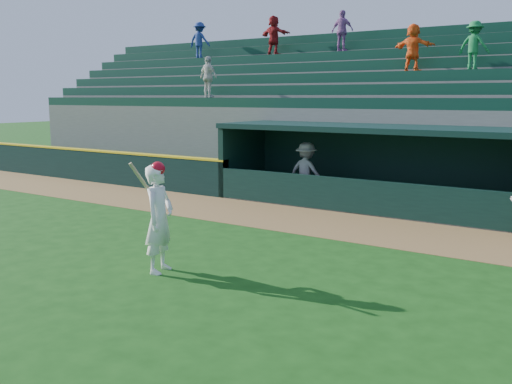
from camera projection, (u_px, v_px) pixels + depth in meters
ground at (210, 269)px, 11.07m from camera, size 120.00×120.00×0.00m
warning_track at (325, 223)px, 15.09m from camera, size 40.00×3.00×0.01m
field_wall_left at (72, 164)px, 23.05m from camera, size 15.50×0.30×1.20m
wall_stripe_left at (72, 149)px, 22.95m from camera, size 15.50×0.32×0.06m
dugout_player_inside at (306, 172)px, 18.16m from camera, size 1.24×0.75×1.88m
dugout at (372, 161)px, 17.41m from camera, size 9.40×2.80×2.46m
stands at (422, 121)px, 20.97m from camera, size 34.50×6.25×7.58m
batter_at_plate at (159, 218)px, 10.76m from camera, size 0.67×0.89×2.14m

